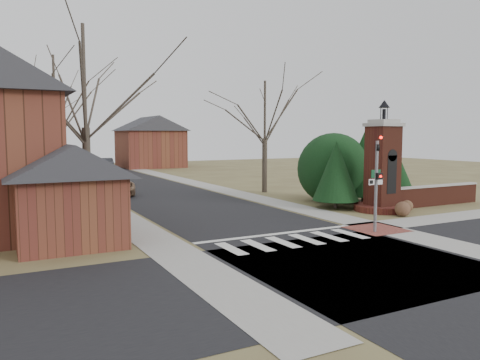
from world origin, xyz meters
TOP-DOWN VIEW (x-y plane):
  - ground at (0.00, 0.00)m, footprint 120.00×120.00m
  - main_street at (0.00, 22.00)m, footprint 8.00×70.00m
  - cross_street at (0.00, -3.00)m, footprint 120.00×8.00m
  - crosswalk_zone at (0.00, 0.80)m, footprint 8.00×2.20m
  - stop_bar at (0.00, 2.30)m, footprint 8.00×0.35m
  - sidewalk_right_main at (5.20, 22.00)m, footprint 2.00×60.00m
  - sidewalk_left at (-5.20, 22.00)m, footprint 2.00×60.00m
  - curb_apron at (4.80, 1.00)m, footprint 2.40×2.40m
  - traffic_signal_pole at (4.30, 0.57)m, footprint 0.28×0.41m
  - sign_post at (5.59, 1.99)m, footprint 0.90×0.07m
  - brick_gate_monument at (9.00, 4.99)m, footprint 3.20×3.20m
  - brick_garden_wall at (13.50, 5.00)m, footprint 7.50×0.50m
  - garage_left at (-8.52, 4.49)m, footprint 4.80×4.80m
  - house_distant_right at (7.99, 47.99)m, footprint 8.80×8.80m
  - evergreen_near at (7.20, 7.00)m, footprint 2.80×2.80m
  - evergreen_mid at (10.50, 8.20)m, footprint 3.40×3.40m
  - evergreen_far at (12.50, 7.20)m, footprint 2.40×2.40m
  - evergreen_mass at (9.00, 9.50)m, footprint 4.80×4.80m
  - bare_tree_0 at (-7.00, 9.00)m, footprint 8.05×8.05m
  - bare_tree_1 at (-7.00, 22.00)m, footprint 8.40×8.40m
  - bare_tree_2 at (-7.50, 35.00)m, footprint 7.35×7.35m
  - bare_tree_3 at (7.50, 16.00)m, footprint 7.00×7.00m
  - pickup_truck at (-3.40, 19.91)m, footprint 3.08×5.93m
  - distant_car at (1.60, 46.64)m, footprint 1.98×4.64m
  - dry_shrub_left at (8.60, 3.00)m, footprint 0.83×0.83m
  - dry_shrub_right at (10.01, 3.99)m, footprint 0.69×0.69m

SIDE VIEW (x-z plane):
  - ground at x=0.00m, z-range 0.00..0.00m
  - main_street at x=0.00m, z-range 0.00..0.01m
  - cross_street at x=0.00m, z-range 0.00..0.01m
  - crosswalk_zone at x=0.00m, z-range 0.00..0.02m
  - stop_bar at x=0.00m, z-range 0.00..0.02m
  - sidewalk_right_main at x=5.20m, z-range 0.00..0.02m
  - sidewalk_left at x=-5.20m, z-range 0.00..0.02m
  - curb_apron at x=4.80m, z-range 0.00..0.02m
  - dry_shrub_right at x=10.01m, z-range 0.00..0.69m
  - dry_shrub_left at x=8.60m, z-range 0.00..0.83m
  - brick_garden_wall at x=13.50m, z-range 0.01..1.31m
  - distant_car at x=1.60m, z-range 0.00..1.49m
  - pickup_truck at x=-3.40m, z-range 0.00..1.60m
  - evergreen_far at x=12.50m, z-range 0.25..3.55m
  - sign_post at x=5.59m, z-range 0.57..3.32m
  - brick_gate_monument at x=9.00m, z-range -1.07..5.40m
  - garage_left at x=-8.52m, z-range 0.09..4.38m
  - evergreen_near at x=7.20m, z-range 0.25..4.35m
  - evergreen_mass at x=9.00m, z-range 0.00..4.80m
  - traffic_signal_pole at x=4.30m, z-range 0.34..4.84m
  - evergreen_mid at x=10.50m, z-range 0.25..4.95m
  - house_distant_right at x=7.99m, z-range 0.00..7.30m
  - bare_tree_3 at x=7.50m, z-range 1.84..11.54m
  - bare_tree_2 at x=-7.50m, z-range 1.93..12.12m
  - bare_tree_0 at x=-7.00m, z-range 2.12..13.27m
  - bare_tree_1 at x=-7.00m, z-range 2.21..13.85m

